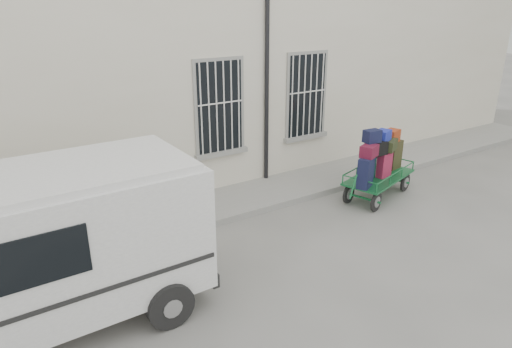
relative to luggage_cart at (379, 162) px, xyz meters
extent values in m
plane|color=slate|center=(-2.74, -0.58, -0.94)|extent=(80.00, 80.00, 0.00)
cube|color=beige|center=(-2.74, 4.92, 2.06)|extent=(24.00, 5.00, 6.00)
cylinder|color=black|center=(-1.79, 2.34, 1.86)|extent=(0.11, 0.11, 5.60)
cube|color=black|center=(-3.14, 2.40, 1.31)|extent=(1.20, 0.08, 2.20)
cube|color=gray|center=(-3.14, 2.38, 0.15)|extent=(1.45, 0.22, 0.12)
cube|color=black|center=(-0.44, 2.40, 1.31)|extent=(1.20, 0.08, 2.20)
cube|color=gray|center=(-0.44, 2.38, 0.15)|extent=(1.45, 0.22, 0.12)
cube|color=gray|center=(-2.74, 1.62, -0.86)|extent=(24.00, 1.70, 0.15)
cylinder|color=black|center=(-0.64, -0.57, -0.70)|extent=(0.48, 0.19, 0.48)
cylinder|color=gray|center=(-0.64, -0.57, -0.70)|extent=(0.28, 0.16, 0.27)
cylinder|color=black|center=(-0.84, 0.14, -0.70)|extent=(0.48, 0.19, 0.48)
cylinder|color=gray|center=(-0.84, 0.14, -0.70)|extent=(0.28, 0.16, 0.27)
cylinder|color=black|center=(0.93, -0.11, -0.70)|extent=(0.48, 0.19, 0.48)
cylinder|color=gray|center=(0.93, -0.11, -0.70)|extent=(0.28, 0.16, 0.27)
cylinder|color=black|center=(0.73, 0.59, -0.70)|extent=(0.48, 0.19, 0.48)
cylinder|color=gray|center=(0.73, 0.59, -0.70)|extent=(0.28, 0.16, 0.27)
cube|color=#166232|center=(0.04, 0.01, -0.41)|extent=(2.31, 1.52, 0.05)
cylinder|color=#166232|center=(-1.20, -0.35, -0.26)|extent=(0.28, 0.12, 0.54)
cube|color=black|center=(-0.78, -0.28, -0.02)|extent=(0.54, 0.45, 0.72)
cube|color=black|center=(-0.78, -0.28, 0.35)|extent=(0.22, 0.18, 0.03)
cube|color=#0C2C2A|center=(-0.38, 0.01, -0.06)|extent=(0.52, 0.41, 0.64)
cube|color=black|center=(-0.38, 0.01, 0.27)|extent=(0.21, 0.17, 0.03)
cube|color=maroon|center=(0.11, -0.07, -0.07)|extent=(0.40, 0.24, 0.62)
cube|color=black|center=(0.11, -0.07, 0.25)|extent=(0.17, 0.14, 0.03)
cube|color=black|center=(0.43, 0.15, -0.05)|extent=(0.44, 0.38, 0.67)
cube|color=black|center=(0.43, 0.15, 0.30)|extent=(0.18, 0.16, 0.03)
cube|color=#302E18|center=(0.80, 0.24, -0.01)|extent=(0.48, 0.34, 0.74)
cube|color=black|center=(0.80, 0.24, 0.37)|extent=(0.20, 0.17, 0.03)
cube|color=#501023|center=(-0.67, -0.24, 0.47)|extent=(0.52, 0.45, 0.27)
cube|color=black|center=(-0.23, -0.05, 0.42)|extent=(0.49, 0.32, 0.32)
cube|color=#2A2D16|center=(0.25, -0.01, 0.41)|extent=(0.63, 0.55, 0.26)
cube|color=#95381B|center=(0.64, 0.24, 0.52)|extent=(0.47, 0.39, 0.32)
cube|color=black|center=(-0.45, -0.09, 0.76)|extent=(0.41, 0.30, 0.30)
cube|color=#22169A|center=(0.08, 0.04, 0.67)|extent=(0.45, 0.40, 0.25)
cube|color=silver|center=(-7.91, -0.74, 0.45)|extent=(4.79, 2.11, 1.95)
cube|color=silver|center=(-7.91, -0.74, 1.47)|extent=(4.57, 1.95, 0.11)
cube|color=black|center=(-5.51, -0.71, 0.77)|extent=(0.06, 1.52, 0.60)
cube|color=black|center=(-5.53, -0.71, -0.47)|extent=(0.13, 2.00, 0.24)
cube|color=white|center=(-5.48, -0.71, -0.22)|extent=(0.04, 0.46, 0.13)
cylinder|color=black|center=(-6.33, -1.72, -0.57)|extent=(0.74, 0.25, 0.74)
cylinder|color=black|center=(-6.35, 0.27, -0.57)|extent=(0.74, 0.25, 0.74)
camera|label=1|loc=(-8.37, -7.22, 3.69)|focal=32.00mm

